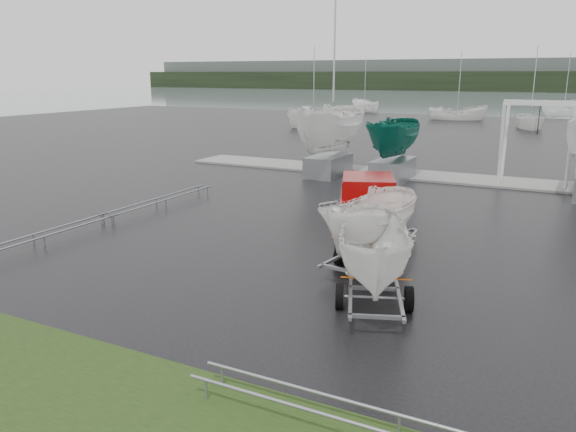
# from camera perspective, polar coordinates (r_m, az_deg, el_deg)

# --- Properties ---
(ground_plane) EXTENTS (120.00, 120.00, 0.00)m
(ground_plane) POSITION_cam_1_polar(r_m,az_deg,el_deg) (18.47, 7.26, -2.71)
(ground_plane) COLOR black
(ground_plane) RESTS_ON ground
(lake) EXTENTS (300.00, 300.00, 0.00)m
(lake) POSITION_cam_1_polar(r_m,az_deg,el_deg) (116.94, 24.55, 10.39)
(lake) COLOR gray
(lake) RESTS_ON ground
(grass_verge) EXTENTS (40.00, 40.00, 0.00)m
(grass_verge) POSITION_cam_1_polar(r_m,az_deg,el_deg) (9.77, -16.86, -19.66)
(grass_verge) COLOR black
(grass_verge) RESTS_ON ground
(dock) EXTENTS (30.00, 3.00, 0.12)m
(dock) POSITION_cam_1_polar(r_m,az_deg,el_deg) (30.71, 15.60, 3.79)
(dock) COLOR gray
(dock) RESTS_ON ground
(treeline) EXTENTS (300.00, 8.00, 6.00)m
(treeline) POSITION_cam_1_polar(r_m,az_deg,el_deg) (186.77, 25.85, 12.17)
(treeline) COLOR black
(treeline) RESTS_ON ground
(far_hill) EXTENTS (300.00, 6.00, 10.00)m
(far_hill) POSITION_cam_1_polar(r_m,az_deg,el_deg) (194.75, 25.99, 12.78)
(far_hill) COLOR #4C5651
(far_hill) RESTS_ON ground
(pickup_truck) EXTENTS (3.77, 5.96, 1.88)m
(pickup_truck) POSITION_cam_1_polar(r_m,az_deg,el_deg) (19.34, 8.13, 1.04)
(pickup_truck) COLOR maroon
(pickup_truck) RESTS_ON ground
(trailer_hitched) EXTENTS (2.37, 3.79, 4.96)m
(trailer_hitched) POSITION_cam_1_polar(r_m,az_deg,el_deg) (12.82, 9.10, 2.08)
(trailer_hitched) COLOR gray
(trailer_hitched) RESTS_ON ground
(trailer_parked) EXTENTS (1.92, 3.74, 4.94)m
(trailer_parked) POSITION_cam_1_polar(r_m,az_deg,el_deg) (15.40, 8.58, 4.09)
(trailer_parked) COLOR gray
(trailer_parked) RESTS_ON ground
(boat_hoist) EXTENTS (3.30, 2.18, 4.12)m
(boat_hoist) POSITION_cam_1_polar(r_m,az_deg,el_deg) (29.83, 24.02, 7.89)
(boat_hoist) COLOR silver
(boat_hoist) RESTS_ON ground
(keelboat_0) EXTENTS (2.70, 3.20, 10.87)m
(keelboat_0) POSITION_cam_1_polar(r_m,az_deg,el_deg) (30.04, 4.28, 12.21)
(keelboat_0) COLOR gray
(keelboat_0) RESTS_ON ground
(keelboat_1) EXTENTS (2.09, 3.20, 6.64)m
(keelboat_1) POSITION_cam_1_polar(r_m,az_deg,el_deg) (29.11, 10.85, 9.89)
(keelboat_1) COLOR gray
(keelboat_1) RESTS_ON ground
(mast_rack_0) EXTENTS (0.56, 6.50, 0.06)m
(mast_rack_0) POSITION_cam_1_polar(r_m,az_deg,el_deg) (23.64, -12.79, 1.68)
(mast_rack_0) COLOR gray
(mast_rack_0) RESTS_ON ground
(mast_rack_1) EXTENTS (0.56, 6.50, 0.06)m
(mast_rack_1) POSITION_cam_1_polar(r_m,az_deg,el_deg) (19.57, -24.01, -1.83)
(mast_rack_1) COLOR gray
(mast_rack_1) RESTS_ON ground
(mast_rack_2) EXTENTS (7.00, 0.56, 0.06)m
(mast_rack_2) POSITION_cam_1_polar(r_m,az_deg,el_deg) (8.94, 10.81, -20.08)
(mast_rack_2) COLOR gray
(mast_rack_2) RESTS_ON ground
(moored_boat_0) EXTENTS (3.31, 3.33, 11.17)m
(moored_boat_0) POSITION_cam_1_polar(r_m,az_deg,el_deg) (59.00, 2.60, 9.06)
(moored_boat_0) COLOR white
(moored_boat_0) RESTS_ON ground
(moored_boat_1) EXTENTS (2.82, 2.86, 11.07)m
(moored_boat_1) POSITION_cam_1_polar(r_m,az_deg,el_deg) (61.73, 23.31, 8.16)
(moored_boat_1) COLOR white
(moored_boat_1) RESTS_ON ground
(moored_boat_4) EXTENTS (3.84, 3.85, 11.58)m
(moored_boat_4) POSITION_cam_1_polar(r_m,az_deg,el_deg) (83.64, 7.75, 10.48)
(moored_boat_4) COLOR white
(moored_boat_4) RESTS_ON ground
(moored_boat_5) EXTENTS (4.27, 4.29, 12.05)m
(moored_boat_5) POSITION_cam_1_polar(r_m,az_deg,el_deg) (83.42, 26.18, 9.16)
(moored_boat_5) COLOR white
(moored_boat_5) RESTS_ON ground
(moored_boat_7) EXTENTS (3.27, 3.22, 11.45)m
(moored_boat_7) POSITION_cam_1_polar(r_m,az_deg,el_deg) (70.72, 16.78, 9.34)
(moored_boat_7) COLOR white
(moored_boat_7) RESTS_ON ground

